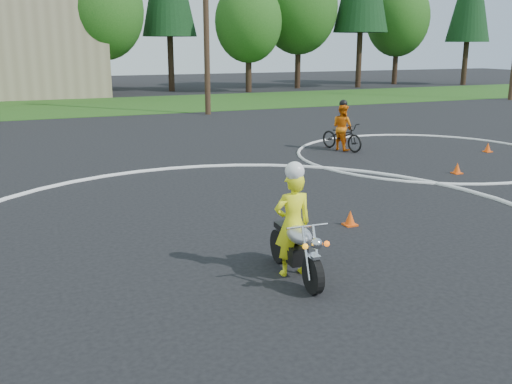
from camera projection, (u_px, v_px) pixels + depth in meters
name	position (u px, v px, depth m)	size (l,w,h in m)	color
ground	(330.00, 296.00, 7.94)	(120.00, 120.00, 0.00)	black
grass_strip	(91.00, 106.00, 32.07)	(120.00, 10.00, 0.02)	#1E4714
course_markings	(318.00, 202.00, 12.63)	(19.05, 19.05, 0.12)	silver
primary_motorcycle	(296.00, 248.00, 8.47)	(0.63, 1.81, 0.95)	black
rider_primary_grp	(293.00, 221.00, 8.49)	(0.60, 0.41, 1.76)	#FEFF1A
rider_second_grp	(342.00, 132.00, 18.76)	(1.06, 1.83, 1.66)	black
traffic_cones	(430.00, 203.00, 12.07)	(20.35, 12.27, 0.30)	#FF520D
treeline	(275.00, 0.00, 42.70)	(38.20, 8.10, 14.52)	#382619
utility_poles	(206.00, 6.00, 27.26)	(41.60, 1.12, 10.00)	#473321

